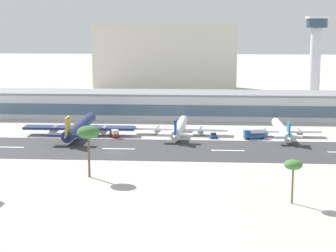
{
  "coord_description": "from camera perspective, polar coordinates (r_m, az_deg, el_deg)",
  "views": [
    {
      "loc": [
        32.09,
        -191.56,
        44.23
      ],
      "look_at": [
        16.6,
        32.11,
        4.02
      ],
      "focal_mm": 59.89,
      "sensor_mm": 36.0,
      "label": 1
    }
  ],
  "objects": [
    {
      "name": "ground_plane",
      "position": [
        199.2,
        -5.41,
        -2.71
      ],
      "size": [
        1400.0,
        1400.0,
        0.0
      ],
      "primitive_type": "plane",
      "color": "#B2AFA8"
    },
    {
      "name": "runway_strip",
      "position": [
        204.84,
        -5.15,
        -2.33
      ],
      "size": [
        800.0,
        35.21,
        0.08
      ],
      "primitive_type": "cube",
      "color": "#38383A",
      "rests_on": "ground_plane"
    },
    {
      "name": "runway_centreline_dash_3",
      "position": [
        215.06,
        -15.97,
        -2.08
      ],
      "size": [
        12.0,
        1.2,
        0.01
      ],
      "primitive_type": "cube",
      "color": "white",
      "rests_on": "runway_strip"
    },
    {
      "name": "runway_centreline_dash_4",
      "position": [
        204.78,
        -5.05,
        -2.32
      ],
      "size": [
        12.0,
        1.2,
        0.01
      ],
      "primitive_type": "cube",
      "color": "white",
      "rests_on": "runway_strip"
    },
    {
      "name": "runway_centreline_dash_5",
      "position": [
        202.46,
        6.1,
        -2.48
      ],
      "size": [
        12.0,
        1.2,
        0.01
      ],
      "primitive_type": "cube",
      "color": "white",
      "rests_on": "runway_strip"
    },
    {
      "name": "terminal_building",
      "position": [
        273.59,
        1.19,
        2.19
      ],
      "size": [
        185.57,
        24.38,
        12.5
      ],
      "color": "silver",
      "rests_on": "ground_plane"
    },
    {
      "name": "control_tower",
      "position": [
        324.25,
        14.79,
        7.39
      ],
      "size": [
        12.55,
        12.55,
        49.31
      ],
      "color": "silver",
      "rests_on": "ground_plane"
    },
    {
      "name": "distant_hotel_block",
      "position": [
        394.41,
        -0.22,
        7.04
      ],
      "size": [
        97.13,
        36.37,
        45.42
      ],
      "primitive_type": "cube",
      "color": "beige",
      "rests_on": "ground_plane"
    },
    {
      "name": "airliner_gold_tail_gate_0",
      "position": [
        230.91,
        -9.05,
        -0.13
      ],
      "size": [
        45.62,
        51.93,
        10.84
      ],
      "rotation": [
        0.0,
        0.0,
        1.58
      ],
      "color": "navy",
      "rests_on": "ground_plane"
    },
    {
      "name": "airliner_navy_tail_gate_1",
      "position": [
        229.31,
        1.16,
        -0.22
      ],
      "size": [
        39.63,
        43.4,
        9.05
      ],
      "rotation": [
        0.0,
        0.0,
        1.53
      ],
      "color": "white",
      "rests_on": "ground_plane"
    },
    {
      "name": "airliner_blue_tail_gate_2",
      "position": [
        230.13,
        11.56,
        -0.43
      ],
      "size": [
        30.56,
        41.2,
        8.6
      ],
      "rotation": [
        0.0,
        0.0,
        1.59
      ],
      "color": "silver",
      "rests_on": "ground_plane"
    },
    {
      "name": "service_baggage_tug_0",
      "position": [
        223.7,
        4.63,
        -1.0
      ],
      "size": [
        3.56,
        3.1,
        2.2
      ],
      "rotation": [
        0.0,
        0.0,
        0.56
      ],
      "color": "#23569E",
      "rests_on": "ground_plane"
    },
    {
      "name": "service_box_truck_1",
      "position": [
        226.24,
        -5.5,
        -0.69
      ],
      "size": [
        4.72,
        6.45,
        3.25
      ],
      "rotation": [
        0.0,
        0.0,
        2.01
      ],
      "color": "#B2231E",
      "rests_on": "ground_plane"
    },
    {
      "name": "service_fuel_truck_2",
      "position": [
        224.23,
        8.77,
        -0.8
      ],
      "size": [
        8.89,
        4.78,
        3.95
      ],
      "rotation": [
        0.0,
        0.0,
        3.41
      ],
      "color": "#23569E",
      "rests_on": "ground_plane"
    },
    {
      "name": "palm_tree_0",
      "position": [
        165.42,
        -8.11,
        -0.69
      ],
      "size": [
        6.76,
        6.76,
        15.47
      ],
      "color": "brown",
      "rests_on": "ground_plane"
    },
    {
      "name": "palm_tree_1",
      "position": [
        143.54,
        12.63,
        -3.95
      ],
      "size": [
        4.59,
        4.59,
        11.32
      ],
      "color": "brown",
      "rests_on": "ground_plane"
    }
  ]
}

